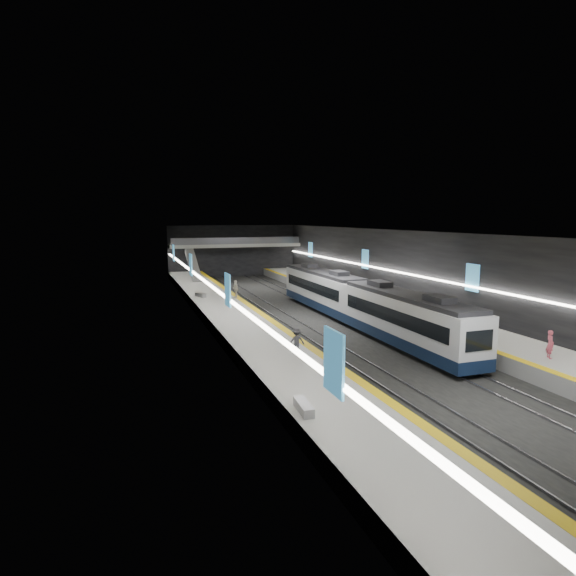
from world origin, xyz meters
name	(u,v)px	position (x,y,z in m)	size (l,w,h in m)	color
ground	(319,321)	(0.00, 0.00, 0.00)	(70.00, 70.00, 0.00)	black
ceiling	(319,232)	(0.00, 0.00, 8.00)	(20.00, 70.00, 0.04)	beige
wall_left	(207,282)	(-10.00, 0.00, 4.00)	(0.04, 70.00, 8.00)	black
wall_right	(415,273)	(10.00, 0.00, 4.00)	(0.04, 70.00, 8.00)	black
wall_back	(233,251)	(0.00, 35.00, 4.00)	(20.00, 0.04, 8.00)	black
platform_left	(237,322)	(-7.50, 0.00, 0.50)	(5.00, 70.00, 1.00)	slate
tile_surface_left	(237,316)	(-7.50, 0.00, 1.01)	(5.00, 70.00, 0.02)	#AEAEA8
tactile_strip_left	(262,314)	(-5.30, 0.00, 1.02)	(0.60, 70.00, 0.02)	yellow
platform_right	(391,310)	(7.50, 0.00, 0.50)	(5.00, 70.00, 1.00)	slate
tile_surface_right	(392,305)	(7.50, 0.00, 1.01)	(5.00, 70.00, 0.02)	#AEAEA8
tactile_strip_right	(371,306)	(5.30, 0.00, 1.02)	(0.60, 70.00, 0.02)	yellow
rails	(319,320)	(0.00, 0.00, 0.06)	(6.52, 70.00, 0.12)	gray
train	(357,300)	(2.50, -2.63, 2.20)	(2.69, 30.04, 3.60)	#0E1C35
ad_posters	(315,270)	(0.00, 1.00, 4.50)	(19.94, 53.50, 2.20)	#459ECF
cove_light_left	(209,284)	(-9.80, 0.00, 3.80)	(0.25, 68.60, 0.12)	white
cove_light_right	(414,275)	(9.80, 0.00, 3.80)	(0.25, 68.60, 0.12)	white
mezzanine_bridge	(236,245)	(0.00, 32.93, 5.04)	(20.00, 3.00, 1.50)	gray
escalator	(193,265)	(-7.50, 26.00, 2.90)	(1.20, 8.00, 0.60)	#99999E
bench_left_near	(304,407)	(-9.38, -20.79, 1.21)	(0.48, 1.74, 0.43)	#99999E
bench_left_far	(200,295)	(-8.92, 10.66, 1.20)	(0.45, 1.63, 0.40)	#99999E
bench_right_far	(309,272)	(9.28, 25.92, 1.25)	(0.57, 2.05, 0.50)	#99999E
passenger_right_a	(550,345)	(7.22, -18.17, 1.84)	(0.62, 0.40, 1.69)	#CB4C5F
passenger_left_a	(236,289)	(-5.55, 8.95, 1.92)	(1.08, 0.45, 1.84)	silver
passenger_left_b	(296,341)	(-6.66, -12.43, 1.80)	(1.04, 0.60, 1.61)	#413F47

